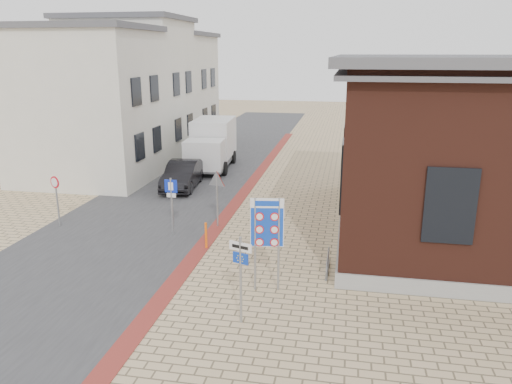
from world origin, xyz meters
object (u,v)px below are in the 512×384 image
Objects in this scene: border_sign at (267,225)px; bollard at (206,236)px; essen_sign at (241,267)px; sedan at (183,175)px; box_truck at (212,144)px; parking_sign at (171,197)px.

bollard is at bearing 125.46° from border_sign.
border_sign is 1.19× the size of essen_sign.
essen_sign is at bearing -108.40° from border_sign.
essen_sign is 2.44× the size of bollard.
sedan is at bearing 134.10° from essen_sign.
sedan is 12.47m from border_sign.
sedan is 8.65m from bollard.
border_sign is at bearing -46.16° from bollard.
essen_sign is 5.48m from bollard.
bollard is at bearing -79.76° from box_truck.
box_truck is at bearing 104.53° from bollard.
essen_sign is (-0.35, -2.00, -0.48)m from border_sign.
bollard is (-2.71, 2.82, -1.58)m from border_sign.
border_sign reaches higher than parking_sign.
box_truck is (0.28, 4.76, 0.80)m from sedan.
essen_sign is (5.63, -17.46, 0.09)m from box_truck.
box_truck reaches higher than sedan.
parking_sign reaches higher than sedan.
sedan is 0.75× the size of box_truck.
parking_sign is 2.30× the size of bollard.
sedan is 14.04m from essen_sign.
box_truck is at bearing 102.78° from border_sign.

